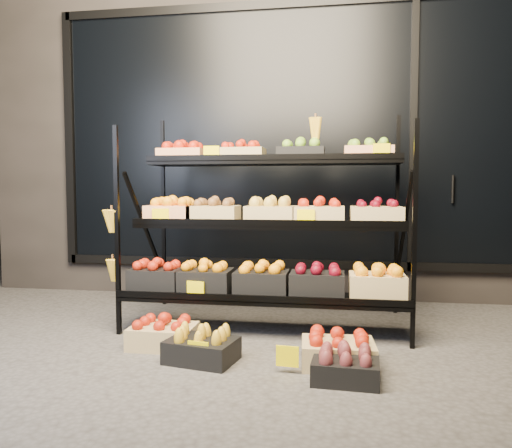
% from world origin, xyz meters
% --- Properties ---
extents(ground, '(24.00, 24.00, 0.00)m').
position_xyz_m(ground, '(0.00, 0.00, 0.00)').
color(ground, '#514F4C').
rests_on(ground, ground).
extents(building, '(6.00, 2.08, 3.50)m').
position_xyz_m(building, '(0.00, 2.59, 1.75)').
color(building, '#2D2826').
rests_on(building, ground).
extents(display_rack, '(2.18, 1.02, 1.73)m').
position_xyz_m(display_rack, '(-0.01, 0.60, 0.79)').
color(display_rack, black).
rests_on(display_rack, ground).
extents(tag_floor_a, '(0.13, 0.01, 0.12)m').
position_xyz_m(tag_floor_a, '(-0.27, -0.40, 0.06)').
color(tag_floor_a, '#FFE400').
rests_on(tag_floor_a, ground).
extents(tag_floor_b, '(0.13, 0.01, 0.12)m').
position_xyz_m(tag_floor_b, '(0.26, -0.40, 0.06)').
color(tag_floor_b, '#FFE400').
rests_on(tag_floor_b, ground).
extents(floor_crate_left, '(0.42, 0.31, 0.21)m').
position_xyz_m(floor_crate_left, '(-0.61, -0.05, 0.10)').
color(floor_crate_left, tan).
rests_on(floor_crate_left, ground).
extents(floor_crate_midleft, '(0.46, 0.37, 0.20)m').
position_xyz_m(floor_crate_midleft, '(-0.28, -0.28, 0.10)').
color(floor_crate_midleft, black).
rests_on(floor_crate_midleft, ground).
extents(floor_crate_midright, '(0.45, 0.34, 0.21)m').
position_xyz_m(floor_crate_midright, '(0.54, -0.23, 0.10)').
color(floor_crate_midright, tan).
rests_on(floor_crate_midright, ground).
extents(floor_crate_right, '(0.37, 0.29, 0.19)m').
position_xyz_m(floor_crate_right, '(0.58, -0.47, 0.09)').
color(floor_crate_right, black).
rests_on(floor_crate_right, ground).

